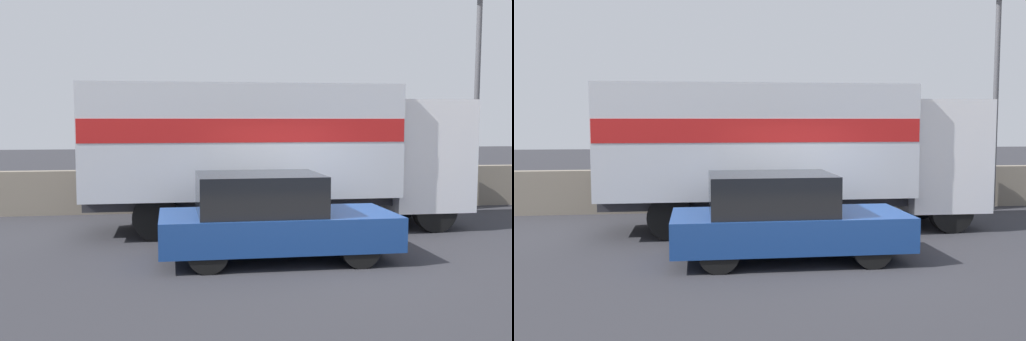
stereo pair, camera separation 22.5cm
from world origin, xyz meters
The scene contains 6 objects.
ground_plane centered at (0.00, 0.00, 0.00)m, with size 80.00×80.00×0.00m, color #2D2D33.
stone_wall_backdrop centered at (0.00, 5.86, 0.56)m, with size 60.00×0.35×1.12m.
street_lamp centered at (6.03, 5.17, 3.45)m, with size 0.56×0.28×5.85m.
box_truck centered at (0.03, 3.17, 1.87)m, with size 8.29×2.53×3.15m.
car_hatchback centered at (-0.43, 0.35, 0.74)m, with size 4.02×1.71×1.50m.
pedestrian centered at (5.73, 5.32, 0.84)m, with size 0.35×0.35×1.61m.
Camera 2 is at (-1.89, -9.22, 2.40)m, focal length 40.00 mm.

